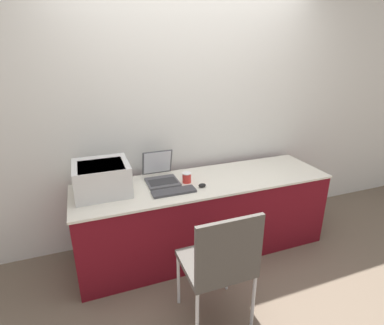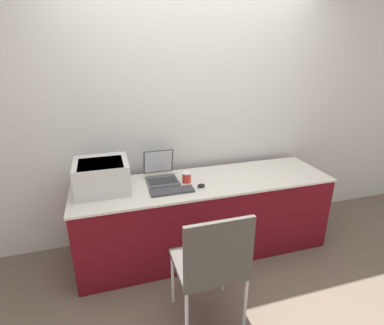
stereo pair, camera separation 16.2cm
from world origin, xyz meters
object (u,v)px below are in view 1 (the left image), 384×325
Objects in this scene: external_keyboard at (174,192)px; coffee_cup at (187,178)px; chair at (220,261)px; mouse at (202,185)px; printer at (102,177)px; laptop_left at (161,175)px.

external_keyboard is 0.24m from coffee_cup.
coffee_cup is at bearing 85.04° from chair.
chair is at bearing -102.91° from mouse.
external_keyboard is at bearing -137.15° from coffee_cup.
laptop_left reaches higher than printer.
mouse is 0.07× the size of chair.
external_keyboard is 5.46× the size of mouse.
coffee_cup is 1.37× the size of mouse.
printer reaches higher than coffee_cup.
laptop_left is at bearing 7.47° from printer.
coffee_cup is 0.17m from mouse.
chair is at bearing -82.37° from laptop_left.
laptop_left reaches higher than coffee_cup.
coffee_cup is (0.21, -0.13, -0.01)m from laptop_left.
printer is 0.48× the size of chair.
printer is 0.61m from external_keyboard.
printer is at bearing -172.53° from laptop_left.
coffee_cup is 0.10× the size of chair.
printer is 1.20× the size of external_keyboard.
coffee_cup is 0.91m from chair.
laptop_left is at bearing 97.55° from external_keyboard.
external_keyboard is (0.56, -0.22, -0.13)m from printer.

